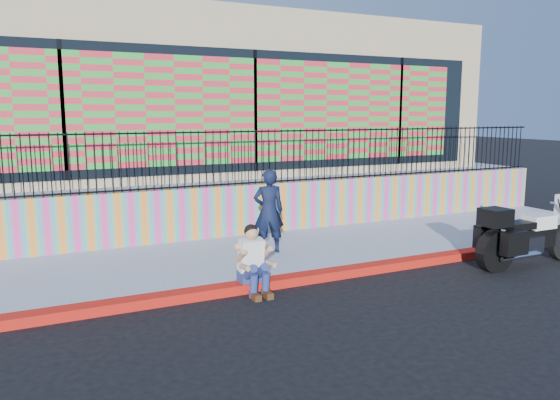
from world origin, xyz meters
TOP-DOWN VIEW (x-y plane):
  - ground at (0.00, 0.00)m, footprint 90.00×90.00m
  - red_curb at (0.00, 0.00)m, footprint 16.00×0.30m
  - sidewalk at (0.00, 1.65)m, footprint 16.00×3.00m
  - mural_wall at (0.00, 3.25)m, footprint 16.00×0.20m
  - metal_fence at (0.00, 3.25)m, footprint 15.80×0.04m
  - elevated_platform at (0.00, 8.35)m, footprint 16.00×10.00m
  - storefront_building at (0.00, 8.13)m, footprint 14.00×8.06m
  - police_motorcycle at (3.34, -0.90)m, footprint 2.47×0.82m
  - police_officer at (-0.82, 1.57)m, footprint 0.66×0.51m
  - seated_man at (-1.86, -0.17)m, footprint 0.54×0.71m

SIDE VIEW (x-z plane):
  - ground at x=0.00m, z-range 0.00..0.00m
  - red_curb at x=0.00m, z-range 0.00..0.15m
  - sidewalk at x=0.00m, z-range 0.00..0.15m
  - seated_man at x=-1.86m, z-range -0.08..0.98m
  - elevated_platform at x=0.00m, z-range 0.00..1.25m
  - police_motorcycle at x=3.34m, z-range -0.12..1.41m
  - mural_wall at x=0.00m, z-range 0.15..1.25m
  - police_officer at x=-0.82m, z-range 0.15..1.76m
  - metal_fence at x=0.00m, z-range 1.25..2.45m
  - storefront_building at x=0.00m, z-range 1.25..5.25m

